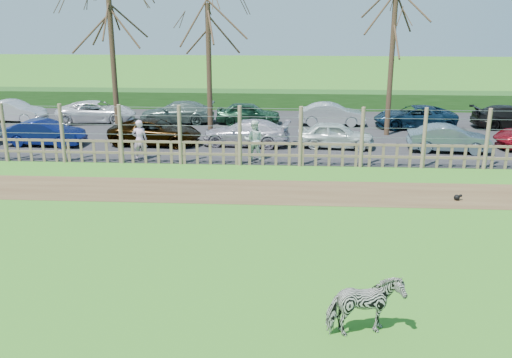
# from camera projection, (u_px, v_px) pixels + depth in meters

# --- Properties ---
(ground) EXTENTS (120.00, 120.00, 0.00)m
(ground) POSITION_uv_depth(u_px,v_px,m) (216.00, 241.00, 16.24)
(ground) COLOR #55A131
(ground) RESTS_ON ground
(dirt_strip) EXTENTS (34.00, 2.80, 0.01)m
(dirt_strip) POSITION_uv_depth(u_px,v_px,m) (232.00, 191.00, 20.53)
(dirt_strip) COLOR brown
(dirt_strip) RESTS_ON ground
(asphalt) EXTENTS (44.00, 13.00, 0.04)m
(asphalt) POSITION_uv_depth(u_px,v_px,m) (251.00, 131.00, 30.06)
(asphalt) COLOR #232326
(asphalt) RESTS_ON ground
(hedge) EXTENTS (46.00, 2.00, 1.10)m
(hedge) POSITION_uv_depth(u_px,v_px,m) (258.00, 100.00, 36.58)
(hedge) COLOR #1E4716
(hedge) RESTS_ON ground
(fence) EXTENTS (30.16, 0.16, 2.50)m
(fence) POSITION_uv_depth(u_px,v_px,m) (240.00, 146.00, 23.63)
(fence) COLOR brown
(fence) RESTS_ON ground
(tree_left) EXTENTS (4.80, 4.80, 7.88)m
(tree_left) POSITION_uv_depth(u_px,v_px,m) (110.00, 22.00, 26.88)
(tree_left) COLOR #3D2B1E
(tree_left) RESTS_ON ground
(tree_mid) EXTENTS (4.80, 4.80, 6.83)m
(tree_mid) POSITION_uv_depth(u_px,v_px,m) (208.00, 38.00, 27.79)
(tree_mid) COLOR #3D2B1E
(tree_mid) RESTS_ON ground
(tree_right) EXTENTS (4.80, 4.80, 7.35)m
(tree_right) POSITION_uv_depth(u_px,v_px,m) (394.00, 30.00, 27.64)
(tree_right) COLOR #3D2B1E
(tree_right) RESTS_ON ground
(zebra) EXTENTS (1.66, 1.12, 1.29)m
(zebra) POSITION_uv_depth(u_px,v_px,m) (365.00, 306.00, 11.48)
(zebra) COLOR gray
(zebra) RESTS_ON ground
(visitor_a) EXTENTS (0.71, 0.55, 1.72)m
(visitor_a) POSITION_uv_depth(u_px,v_px,m) (140.00, 140.00, 24.32)
(visitor_a) COLOR silver
(visitor_a) RESTS_ON asphalt
(visitor_b) EXTENTS (0.88, 0.70, 1.72)m
(visitor_b) POSITION_uv_depth(u_px,v_px,m) (254.00, 140.00, 24.26)
(visitor_b) COLOR silver
(visitor_b) RESTS_ON asphalt
(crow) EXTENTS (0.28, 0.21, 0.23)m
(crow) POSITION_uv_depth(u_px,v_px,m) (457.00, 197.00, 19.55)
(crow) COLOR black
(crow) RESTS_ON ground
(car_1) EXTENTS (3.70, 1.44, 1.20)m
(car_1) POSITION_uv_depth(u_px,v_px,m) (45.00, 133.00, 26.84)
(car_1) COLOR #0A1550
(car_1) RESTS_ON asphalt
(car_2) EXTENTS (4.43, 2.24, 1.20)m
(car_2) POSITION_uv_depth(u_px,v_px,m) (155.00, 132.00, 27.05)
(car_2) COLOR black
(car_2) RESTS_ON asphalt
(car_3) EXTENTS (4.30, 2.15, 1.20)m
(car_3) POSITION_uv_depth(u_px,v_px,m) (246.00, 133.00, 26.87)
(car_3) COLOR #B8B0BE
(car_3) RESTS_ON asphalt
(car_4) EXTENTS (3.65, 1.77, 1.20)m
(car_4) POSITION_uv_depth(u_px,v_px,m) (336.00, 135.00, 26.41)
(car_4) COLOR silver
(car_4) RESTS_ON asphalt
(car_5) EXTENTS (3.72, 1.53, 1.20)m
(car_5) POSITION_uv_depth(u_px,v_px,m) (449.00, 139.00, 25.69)
(car_5) COLOR slate
(car_5) RESTS_ON asphalt
(car_7) EXTENTS (3.76, 1.68, 1.20)m
(car_7) POSITION_uv_depth(u_px,v_px,m) (13.00, 111.00, 32.23)
(car_7) COLOR #BCBAC0
(car_7) RESTS_ON asphalt
(car_8) EXTENTS (4.52, 2.47, 1.20)m
(car_8) POSITION_uv_depth(u_px,v_px,m) (97.00, 112.00, 32.05)
(car_8) COLOR white
(car_8) RESTS_ON asphalt
(car_9) EXTENTS (4.20, 1.85, 1.20)m
(car_9) POSITION_uv_depth(u_px,v_px,m) (177.00, 112.00, 31.86)
(car_9) COLOR #546A61
(car_9) RESTS_ON asphalt
(car_10) EXTENTS (3.56, 1.51, 1.20)m
(car_10) POSITION_uv_depth(u_px,v_px,m) (248.00, 113.00, 31.63)
(car_10) COLOR #1D462C
(car_10) RESTS_ON asphalt
(car_11) EXTENTS (3.66, 1.31, 1.20)m
(car_11) POSITION_uv_depth(u_px,v_px,m) (332.00, 114.00, 31.32)
(car_11) COLOR #AEB3B5
(car_11) RESTS_ON asphalt
(car_12) EXTENTS (4.37, 2.12, 1.20)m
(car_12) POSITION_uv_depth(u_px,v_px,m) (415.00, 117.00, 30.63)
(car_12) COLOR #0F253B
(car_12) RESTS_ON asphalt
(car_13) EXTENTS (4.20, 1.85, 1.20)m
(car_13) POSITION_uv_depth(u_px,v_px,m) (511.00, 117.00, 30.55)
(car_13) COLOR black
(car_13) RESTS_ON asphalt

